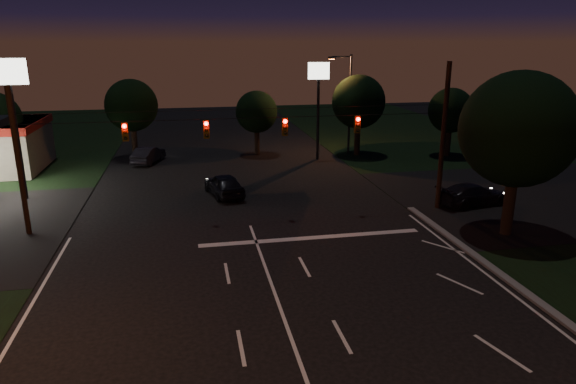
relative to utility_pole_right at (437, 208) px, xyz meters
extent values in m
plane|color=black|center=(-12.00, -15.00, 0.00)|extent=(140.00, 140.00, 0.00)
cube|color=black|center=(8.00, 1.00, 0.00)|extent=(20.00, 16.00, 0.02)
cube|color=silver|center=(-9.00, -3.50, 0.01)|extent=(12.00, 0.50, 0.01)
cylinder|color=black|center=(0.00, 0.00, 0.00)|extent=(0.30, 0.30, 9.00)
cylinder|color=black|center=(-24.00, 0.00, 0.00)|extent=(0.28, 0.28, 8.00)
cylinder|color=black|center=(-12.00, 0.00, 6.00)|extent=(24.00, 0.03, 0.03)
cylinder|color=black|center=(-12.00, 0.00, 6.50)|extent=(24.00, 0.02, 0.02)
cube|color=#3F3307|center=(-18.50, 0.00, 5.45)|extent=(0.32, 0.26, 1.00)
sphere|color=#FF0705|center=(-18.50, -0.16, 5.78)|extent=(0.22, 0.22, 0.22)
sphere|color=black|center=(-18.50, -0.16, 5.45)|extent=(0.20, 0.20, 0.20)
sphere|color=black|center=(-18.50, -0.16, 5.12)|extent=(0.20, 0.20, 0.20)
cube|color=#3F3307|center=(-14.20, 0.00, 5.45)|extent=(0.32, 0.26, 1.00)
sphere|color=#FF0705|center=(-14.20, -0.16, 5.78)|extent=(0.22, 0.22, 0.22)
sphere|color=black|center=(-14.20, -0.16, 5.45)|extent=(0.20, 0.20, 0.20)
sphere|color=black|center=(-14.20, -0.16, 5.12)|extent=(0.20, 0.20, 0.20)
cube|color=#3F3307|center=(-9.80, 0.00, 5.45)|extent=(0.32, 0.26, 1.00)
sphere|color=#FF0705|center=(-9.80, -0.16, 5.78)|extent=(0.22, 0.22, 0.22)
sphere|color=black|center=(-9.80, -0.16, 5.45)|extent=(0.20, 0.20, 0.20)
sphere|color=black|center=(-9.80, -0.16, 5.12)|extent=(0.20, 0.20, 0.20)
cube|color=#3F3307|center=(-5.50, 0.00, 5.45)|extent=(0.32, 0.26, 1.00)
sphere|color=#FF0705|center=(-5.50, -0.16, 5.78)|extent=(0.22, 0.22, 0.22)
sphere|color=black|center=(-5.50, -0.16, 5.45)|extent=(0.20, 0.20, 0.20)
sphere|color=black|center=(-5.50, -0.16, 5.12)|extent=(0.20, 0.20, 0.20)
cylinder|color=black|center=(-26.00, 7.00, 3.75)|extent=(0.24, 0.24, 7.50)
cube|color=white|center=(-26.00, 7.00, 8.30)|extent=(2.20, 0.30, 1.60)
cylinder|color=black|center=(-4.00, 15.00, 3.50)|extent=(0.24, 0.24, 7.00)
cube|color=white|center=(-4.00, 15.00, 7.70)|extent=(1.80, 0.30, 1.40)
cylinder|color=black|center=(-0.50, 17.00, 4.50)|extent=(0.20, 0.20, 9.00)
cylinder|color=black|center=(-1.40, 17.00, 8.80)|extent=(1.80, 0.12, 0.12)
cube|color=black|center=(-2.30, 17.00, 8.70)|extent=(0.60, 0.35, 0.22)
cube|color=orange|center=(-2.30, 17.00, 8.58)|extent=(0.45, 0.25, 0.04)
cylinder|color=black|center=(1.50, -5.00, 2.00)|extent=(0.60, 0.60, 4.00)
sphere|color=black|center=(1.50, -5.00, 5.76)|extent=(6.00, 6.00, 6.00)
sphere|color=black|center=(2.10, -4.55, 5.58)|extent=(4.50, 4.50, 4.50)
sphere|color=black|center=(0.90, -4.70, 5.62)|extent=(4.20, 4.20, 4.20)
sphere|color=black|center=(-29.58, 15.32, 4.19)|extent=(3.15, 3.15, 3.15)
cylinder|color=black|center=(-20.00, 19.00, 1.62)|extent=(0.52, 0.52, 3.25)
sphere|color=black|center=(-20.00, 19.00, 4.68)|extent=(4.60, 4.60, 4.60)
sphere|color=black|center=(-19.54, 19.34, 4.54)|extent=(3.45, 3.45, 3.45)
sphere|color=black|center=(-20.46, 19.23, 4.58)|extent=(3.22, 3.22, 3.22)
cylinder|color=black|center=(-9.00, 18.00, 1.38)|extent=(0.47, 0.47, 2.75)
sphere|color=black|center=(-9.00, 18.00, 3.96)|extent=(3.80, 3.80, 3.80)
sphere|color=black|center=(-8.62, 18.28, 3.85)|extent=(2.85, 2.85, 2.85)
sphere|color=black|center=(-9.38, 18.19, 3.87)|extent=(2.66, 2.66, 2.66)
cylinder|color=black|center=(0.00, 16.00, 1.70)|extent=(0.53, 0.53, 3.40)
sphere|color=black|center=(0.00, 16.00, 4.90)|extent=(4.80, 4.80, 4.80)
sphere|color=black|center=(0.48, 16.36, 4.75)|extent=(3.60, 3.60, 3.60)
sphere|color=black|center=(-0.48, 16.24, 4.79)|extent=(3.36, 3.36, 3.36)
cylinder|color=black|center=(8.00, 14.00, 1.45)|extent=(0.48, 0.48, 2.90)
sphere|color=black|center=(8.00, 14.00, 4.18)|extent=(4.00, 4.00, 4.00)
sphere|color=black|center=(8.40, 14.30, 4.06)|extent=(3.00, 3.00, 3.00)
sphere|color=black|center=(7.60, 14.20, 4.09)|extent=(2.80, 2.80, 2.80)
imported|color=black|center=(-13.00, 5.29, 0.77)|extent=(2.81, 4.81, 1.54)
imported|color=black|center=(-18.68, 16.44, 0.71)|extent=(2.84, 4.54, 1.41)
imported|color=black|center=(2.48, 0.12, 0.70)|extent=(5.11, 2.81, 1.40)
camera|label=1|loc=(-15.18, -28.41, 10.10)|focal=32.00mm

